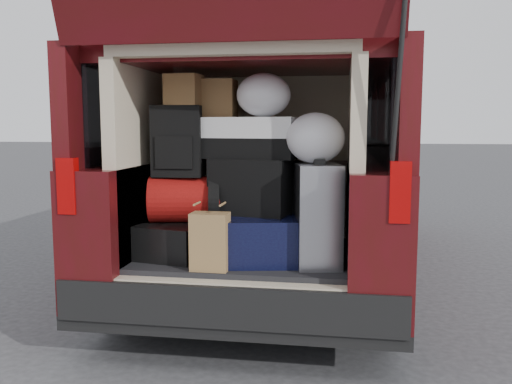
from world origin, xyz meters
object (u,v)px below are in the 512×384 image
kraft_bag (210,242)px  red_duffel (185,199)px  black_soft_case (251,186)px  twotone_duffel (252,138)px  backpack (178,141)px  navy_hardshell (256,236)px  black_hardshell (179,238)px  silver_roller (317,214)px

kraft_bag → red_duffel: 0.44m
black_soft_case → twotone_duffel: (-0.00, 0.05, 0.29)m
backpack → navy_hardshell: bearing=-3.8°
navy_hardshell → kraft_bag: bearing=-133.3°
kraft_bag → twotone_duffel: 0.70m
navy_hardshell → black_soft_case: size_ratio=1.33×
navy_hardshell → twotone_duffel: size_ratio=1.11×
kraft_bag → backpack: 0.68m
black_hardshell → navy_hardshell: (0.48, 0.00, 0.03)m
red_duffel → navy_hardshell: bearing=-12.2°
navy_hardshell → red_duffel: 0.48m
red_duffel → backpack: size_ratio=1.01×
black_soft_case → silver_roller: bearing=-3.6°
backpack → silver_roller: bearing=-9.7°
kraft_bag → twotone_duffel: size_ratio=0.58×
navy_hardshell → silver_roller: (0.37, -0.09, 0.16)m
black_hardshell → twotone_duffel: (0.44, 0.07, 0.61)m
twotone_duffel → black_hardshell: bearing=-162.4°
navy_hardshell → black_soft_case: black_soft_case is taller
black_soft_case → twotone_duffel: twotone_duffel is taller
navy_hardshell → backpack: (-0.47, 0.01, 0.56)m
black_hardshell → red_duffel: red_duffel is taller
red_duffel → twotone_duffel: bearing=-2.4°
kraft_bag → navy_hardshell: bearing=58.4°
navy_hardshell → kraft_bag: kraft_bag is taller
silver_roller → black_soft_case: bearing=154.0°
black_soft_case → backpack: 0.52m
red_duffel → silver_roller: bearing=-18.3°
black_soft_case → backpack: size_ratio=1.08×
black_hardshell → twotone_duffel: twotone_duffel is taller
backpack → black_hardshell: bearing=-108.2°
silver_roller → navy_hardshell: bearing=155.3°
black_hardshell → navy_hardshell: 0.48m
kraft_bag → black_soft_case: (0.17, 0.33, 0.27)m
navy_hardshell → kraft_bag: (-0.20, -0.32, 0.03)m
silver_roller → backpack: size_ratio=1.36×
navy_hardshell → kraft_bag: 0.38m
navy_hardshell → black_soft_case: bearing=138.9°
silver_roller → backpack: backpack is taller
silver_roller → backpack: 0.94m
kraft_bag → twotone_duffel: (0.17, 0.38, 0.56)m
backpack → twotone_duffel: size_ratio=0.78×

